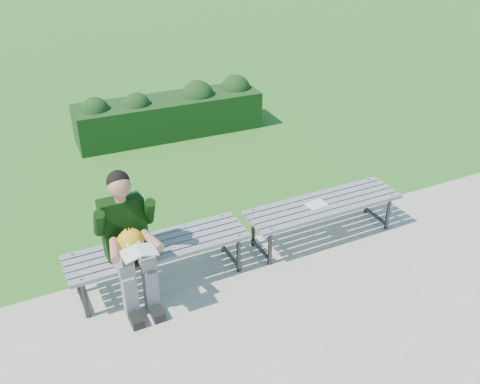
% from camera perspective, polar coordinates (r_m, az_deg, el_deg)
% --- Properties ---
extents(ground, '(80.00, 80.00, 0.00)m').
position_cam_1_polar(ground, '(5.96, -3.25, -6.23)').
color(ground, '#176E17').
rests_on(ground, ground).
extents(walkway, '(30.00, 3.50, 0.02)m').
position_cam_1_polar(walkway, '(4.78, 5.50, -17.17)').
color(walkway, beige).
rests_on(walkway, ground).
extents(hedge, '(3.00, 0.87, 0.83)m').
position_cam_1_polar(hedge, '(8.76, -7.26, 8.45)').
color(hedge, '#0F370E').
rests_on(hedge, ground).
extents(bench_left, '(1.80, 0.50, 0.46)m').
position_cam_1_polar(bench_left, '(5.31, -8.69, -6.10)').
color(bench_left, slate).
rests_on(bench_left, walkway).
extents(bench_right, '(1.80, 0.50, 0.46)m').
position_cam_1_polar(bench_right, '(6.00, 8.91, -1.58)').
color(bench_right, slate).
rests_on(bench_right, walkway).
extents(seated_boy, '(0.56, 0.76, 1.31)m').
position_cam_1_polar(seated_boy, '(5.01, -11.86, -4.72)').
color(seated_boy, gray).
rests_on(seated_boy, walkway).
extents(paper_sheet, '(0.23, 0.17, 0.01)m').
position_cam_1_polar(paper_sheet, '(5.92, 8.15, -1.33)').
color(paper_sheet, white).
rests_on(paper_sheet, bench_right).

